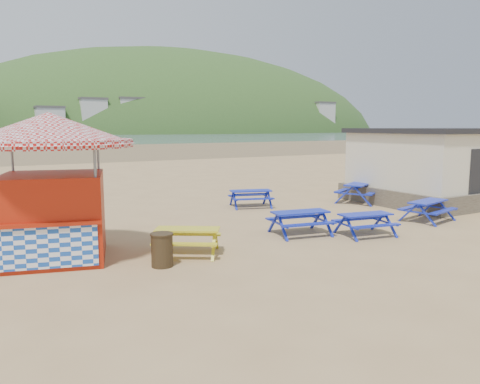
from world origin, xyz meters
TOP-DOWN VIEW (x-y plane):
  - ground at (0.00, 0.00)m, footprint 400.00×400.00m
  - wet_sand at (0.00, 55.00)m, footprint 400.00×400.00m
  - picnic_table_blue_b at (2.16, 3.68)m, footprint 1.96×1.75m
  - picnic_table_blue_c at (6.84, 2.39)m, footprint 2.51×2.35m
  - picnic_table_blue_d at (0.95, -1.22)m, footprint 1.91×1.64m
  - picnic_table_blue_e at (2.57, -2.27)m, footprint 1.77×1.52m
  - picnic_table_blue_f at (6.00, -1.75)m, footprint 1.94×1.70m
  - picnic_table_yellow at (-2.87, -1.57)m, footprint 2.05×1.96m
  - ice_cream_kiosk at (-5.84, -0.34)m, footprint 4.88×4.88m
  - litter_bin at (-3.79, -2.23)m, footprint 0.54×0.54m
  - amenity_block at (10.50, 1.00)m, footprint 7.40×5.40m
  - headland_town at (90.00, 229.68)m, footprint 264.00×144.00m

SIDE VIEW (x-z plane):
  - headland_town at x=90.00m, z-range -63.91..44.09m
  - ground at x=0.00m, z-range 0.00..0.00m
  - wet_sand at x=0.00m, z-range 0.00..0.00m
  - picnic_table_blue_e at x=2.57m, z-range 0.00..0.66m
  - picnic_table_yellow at x=-2.87m, z-range 0.00..0.68m
  - picnic_table_blue_b at x=2.16m, z-range 0.00..0.69m
  - picnic_table_blue_f at x=6.00m, z-range 0.00..0.71m
  - picnic_table_blue_d at x=0.95m, z-range 0.00..0.71m
  - litter_bin at x=-3.79m, z-range 0.01..0.80m
  - picnic_table_blue_c at x=6.84m, z-range 0.00..0.83m
  - amenity_block at x=10.50m, z-range -0.01..3.14m
  - ice_cream_kiosk at x=-5.84m, z-range 0.46..4.03m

